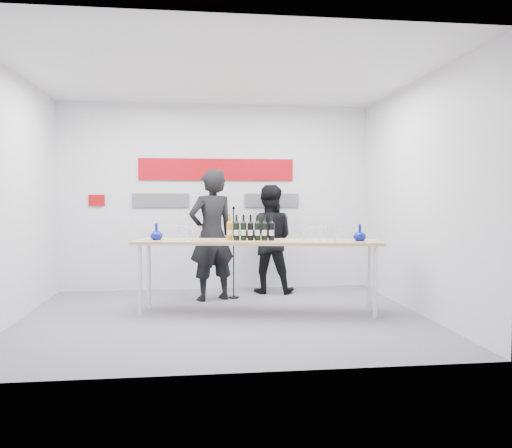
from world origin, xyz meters
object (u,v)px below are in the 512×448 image
at_px(tasting_table, 257,246).
at_px(presenter_right, 268,239).
at_px(mic_stand, 234,270).
at_px(presenter_left, 212,235).

height_order(tasting_table, presenter_right, presenter_right).
distance_m(presenter_right, mic_stand, 0.81).
bearing_deg(tasting_table, mic_stand, 112.82).
xyz_separation_m(presenter_right, mic_stand, (-0.58, -0.37, -0.43)).
bearing_deg(presenter_right, tasting_table, 87.95).
height_order(presenter_right, mic_stand, presenter_right).
height_order(presenter_left, presenter_right, presenter_left).
distance_m(presenter_left, presenter_right, 1.03).
relative_size(tasting_table, presenter_right, 1.90).
xyz_separation_m(presenter_left, presenter_right, (0.90, 0.48, -0.11)).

